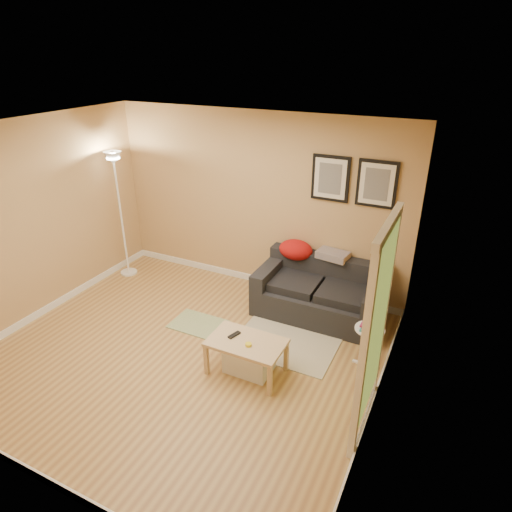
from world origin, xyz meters
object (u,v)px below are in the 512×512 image
sofa (320,290)px  floor_lamp (122,219)px  side_table (367,347)px  storage_bin (249,358)px  coffee_table (247,357)px  book_stack (369,326)px

sofa → floor_lamp: bearing=-176.6°
side_table → floor_lamp: 4.12m
storage_bin → coffee_table: bearing=-104.6°
side_table → floor_lamp: floor_lamp is taller
storage_bin → book_stack: bearing=29.5°
side_table → floor_lamp: size_ratio=0.26×
coffee_table → side_table: 1.38m
floor_lamp → sofa: bearing=3.4°
storage_bin → floor_lamp: floor_lamp is taller
book_stack → floor_lamp: 4.07m
storage_bin → floor_lamp: size_ratio=0.27×
coffee_table → book_stack: bearing=47.2°
storage_bin → book_stack: (1.17, 0.66, 0.38)m
book_stack → floor_lamp: (-4.01, 0.61, 0.39)m
storage_bin → floor_lamp: bearing=156.0°
coffee_table → sofa: bearing=93.3°
book_stack → sofa: bearing=120.5°
sofa → side_table: size_ratio=3.33×
side_table → book_stack: bearing=-169.5°
coffee_table → book_stack: size_ratio=3.79×
side_table → book_stack: 0.29m
book_stack → floor_lamp: bearing=155.7°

